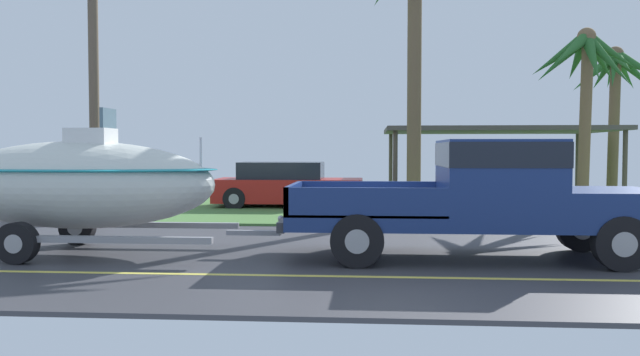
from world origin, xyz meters
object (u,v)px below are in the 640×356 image
pickup_truck_towing (495,193)px  utility_pole (94,70)px  palm_tree_near_left (413,4)px  palm_tree_near_right (616,82)px  parked_sedan_near (287,186)px  carport_awning (495,131)px  palm_tree_mid (584,69)px  boat_on_trailer (77,184)px

pickup_truck_towing → utility_pole: bearing=150.9°
palm_tree_near_left → palm_tree_near_right: (7.48, 6.92, -1.27)m
parked_sedan_near → utility_pole: size_ratio=0.62×
utility_pole → carport_awning: bearing=31.8°
carport_awning → palm_tree_mid: (1.37, -4.71, 1.46)m
boat_on_trailer → carport_awning: size_ratio=0.83×
boat_on_trailer → palm_tree_mid: palm_tree_mid is taller
boat_on_trailer → palm_tree_near_left: (5.96, 6.12, 4.23)m
pickup_truck_towing → carport_awning: 11.79m
utility_pole → palm_tree_near_left: bearing=9.5°
parked_sedan_near → carport_awning: bearing=22.0°
palm_tree_near_right → utility_pole: 17.30m
palm_tree_near_right → utility_pole: utility_pole is taller
palm_tree_near_left → parked_sedan_near: bearing=142.4°
pickup_truck_towing → boat_on_trailer: boat_on_trailer is taller
carport_awning → palm_tree_near_right: palm_tree_near_right is taller
palm_tree_mid → utility_pole: 12.34m
utility_pole → palm_tree_near_right: bearing=28.4°
boat_on_trailer → palm_tree_near_right: 18.96m
carport_awning → boat_on_trailer: bearing=-128.1°
palm_tree_near_right → parked_sedan_near: bearing=-159.2°
palm_tree_near_left → carport_awning: bearing=60.4°
pickup_truck_towing → palm_tree_near_right: bearing=63.3°
carport_awning → palm_tree_near_left: bearing=-119.6°
utility_pole → palm_tree_mid: bearing=9.3°
carport_awning → palm_tree_mid: palm_tree_mid is taller
palm_tree_near_right → utility_pole: bearing=-151.6°
palm_tree_near_right → palm_tree_mid: bearing=-116.0°
parked_sedan_near → palm_tree_mid: bearing=-14.3°
parked_sedan_near → palm_tree_near_right: 12.29m
palm_tree_near_left → pickup_truck_towing: bearing=-81.4°
palm_tree_near_left → palm_tree_mid: size_ratio=1.49×
palm_tree_near_right → utility_pole: (-15.22, -8.22, -0.45)m
palm_tree_near_left → utility_pole: palm_tree_near_left is taller
pickup_truck_towing → carport_awning: bearing=79.4°
palm_tree_near_left → utility_pole: size_ratio=1.03×
palm_tree_near_right → utility_pole: size_ratio=0.76×
palm_tree_near_right → palm_tree_near_left: bearing=-137.2°
carport_awning → pickup_truck_towing: bearing=-100.6°
parked_sedan_near → carport_awning: carport_awning is taller
parked_sedan_near → palm_tree_near_left: size_ratio=0.60×
parked_sedan_near → palm_tree_near_left: 6.51m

